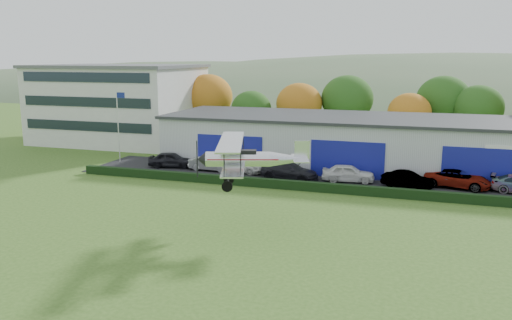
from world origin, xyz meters
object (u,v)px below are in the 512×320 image
(car_3, at_px, (289,171))
(car_5, at_px, (407,180))
(office_block, at_px, (120,103))
(car_1, at_px, (211,163))
(car_4, at_px, (348,173))
(car_6, at_px, (458,179))
(hangar, at_px, (356,141))
(car_0, at_px, (171,160))
(flagpole, at_px, (119,119))
(car_2, at_px, (245,165))
(biplane, at_px, (248,158))

(car_3, relative_size, car_5, 1.26)
(office_block, distance_m, car_1, 24.34)
(car_4, height_order, car_6, car_4)
(car_1, bearing_deg, car_5, -92.36)
(hangar, distance_m, car_1, 15.41)
(car_0, bearing_deg, hangar, -82.11)
(flagpole, distance_m, car_5, 30.89)
(car_1, bearing_deg, car_2, -81.72)
(hangar, distance_m, car_0, 19.55)
(car_1, height_order, biplane, biplane)
(hangar, relative_size, biplane, 4.78)
(office_block, relative_size, car_0, 4.37)
(car_1, bearing_deg, flagpole, 85.84)
(car_0, xyz_separation_m, biplane, (14.06, -16.32, 4.11))
(hangar, relative_size, car_1, 8.80)
(car_5, xyz_separation_m, car_6, (4.25, 1.39, 0.05))
(car_0, distance_m, car_6, 28.15)
(car_0, xyz_separation_m, car_1, (4.64, -0.19, -0.04))
(car_5, relative_size, biplane, 0.52)
(car_2, distance_m, car_3, 5.37)
(flagpole, bearing_deg, car_2, -2.33)
(hangar, relative_size, car_2, 8.47)
(car_5, bearing_deg, car_4, 98.17)
(car_0, relative_size, car_6, 0.84)
(car_4, distance_m, car_5, 5.35)
(car_1, xyz_separation_m, car_5, (19.26, -1.15, -0.03))
(office_block, bearing_deg, biplane, -46.30)
(car_0, bearing_deg, car_4, -104.88)
(hangar, height_order, car_4, hangar)
(office_block, xyz_separation_m, car_5, (38.66, -15.18, -4.43))
(car_3, height_order, car_4, car_4)
(car_5, bearing_deg, car_1, 101.28)
(flagpole, bearing_deg, car_6, -1.30)
(car_6, bearing_deg, flagpole, 99.89)
(hangar, xyz_separation_m, office_block, (-33.00, 7.02, 2.56))
(office_block, bearing_deg, car_4, -23.61)
(car_0, height_order, car_2, car_0)
(car_0, distance_m, biplane, 21.93)
(hangar, height_order, biplane, biplane)
(office_block, relative_size, car_1, 4.47)
(hangar, height_order, office_block, office_block)
(office_block, bearing_deg, car_5, -21.44)
(flagpole, relative_size, car_6, 1.42)
(hangar, distance_m, car_2, 12.27)
(car_1, xyz_separation_m, car_6, (23.51, 0.24, 0.02))
(biplane, bearing_deg, office_block, 115.89)
(car_1, bearing_deg, car_0, 88.70)
(hangar, bearing_deg, car_5, -55.24)
(office_block, bearing_deg, car_2, -30.78)
(biplane, bearing_deg, car_6, 31.48)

